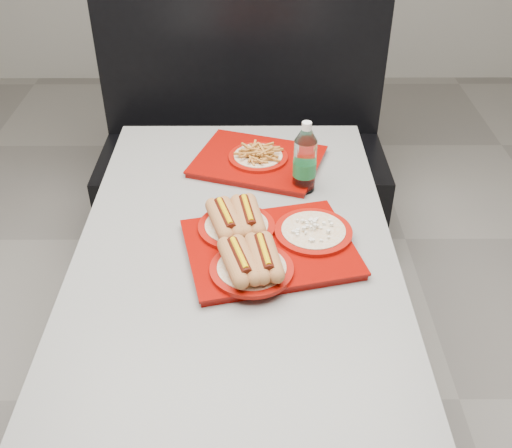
{
  "coord_description": "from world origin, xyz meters",
  "views": [
    {
      "loc": [
        0.05,
        -1.38,
        1.8
      ],
      "look_at": [
        0.06,
        -0.05,
        0.83
      ],
      "focal_mm": 42.0,
      "sensor_mm": 36.0,
      "label": 1
    }
  ],
  "objects_px": {
    "diner_table": "(237,279)",
    "tray_near": "(263,243)",
    "tray_far": "(258,158)",
    "water_bottle": "(305,161)",
    "booth_bench": "(243,155)"
  },
  "relations": [
    {
      "from": "diner_table",
      "to": "booth_bench",
      "type": "relative_size",
      "value": 1.05
    },
    {
      "from": "tray_near",
      "to": "water_bottle",
      "type": "height_order",
      "value": "water_bottle"
    },
    {
      "from": "booth_bench",
      "to": "tray_far",
      "type": "xyz_separation_m",
      "value": [
        0.07,
        -0.69,
        0.37
      ]
    },
    {
      "from": "booth_bench",
      "to": "tray_far",
      "type": "height_order",
      "value": "booth_bench"
    },
    {
      "from": "diner_table",
      "to": "water_bottle",
      "type": "distance_m",
      "value": 0.42
    },
    {
      "from": "booth_bench",
      "to": "tray_near",
      "type": "bearing_deg",
      "value": -86.2
    },
    {
      "from": "tray_far",
      "to": "water_bottle",
      "type": "xyz_separation_m",
      "value": [
        0.15,
        -0.16,
        0.08
      ]
    },
    {
      "from": "tray_far",
      "to": "water_bottle",
      "type": "relative_size",
      "value": 2.09
    },
    {
      "from": "diner_table",
      "to": "water_bottle",
      "type": "height_order",
      "value": "water_bottle"
    },
    {
      "from": "diner_table",
      "to": "tray_near",
      "type": "xyz_separation_m",
      "value": [
        0.08,
        -0.08,
        0.2
      ]
    },
    {
      "from": "water_bottle",
      "to": "booth_bench",
      "type": "bearing_deg",
      "value": 104.18
    },
    {
      "from": "diner_table",
      "to": "booth_bench",
      "type": "height_order",
      "value": "booth_bench"
    },
    {
      "from": "water_bottle",
      "to": "tray_near",
      "type": "bearing_deg",
      "value": -112.34
    },
    {
      "from": "tray_near",
      "to": "tray_far",
      "type": "relative_size",
      "value": 1.05
    },
    {
      "from": "diner_table",
      "to": "tray_far",
      "type": "distance_m",
      "value": 0.45
    }
  ]
}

